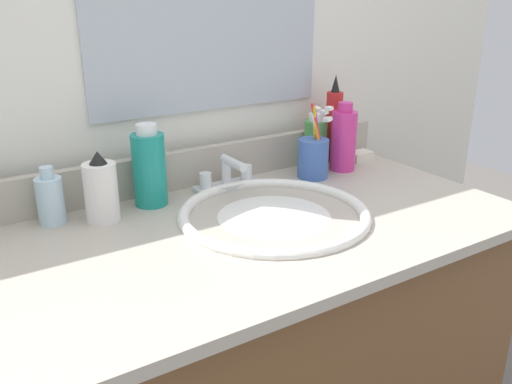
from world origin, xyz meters
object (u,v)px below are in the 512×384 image
at_px(bottle_toner_green, 315,142).
at_px(bottle_spray_red, 334,124).
at_px(bottle_lotion_white, 101,191).
at_px(faucet, 228,178).
at_px(bottle_gel_clear, 50,199).
at_px(bottle_mouthwash_teal, 149,168).
at_px(bottle_soap_pink, 344,139).
at_px(soap_bar, 360,156).
at_px(cup_blue_plastic, 314,156).

height_order(bottle_toner_green, bottle_spray_red, bottle_spray_red).
bearing_deg(bottle_spray_red, bottle_lotion_white, -173.98).
bearing_deg(bottle_spray_red, faucet, -173.02).
bearing_deg(bottle_toner_green, bottle_gel_clear, -178.54).
bearing_deg(bottle_mouthwash_teal, bottle_lotion_white, -164.23).
height_order(bottle_soap_pink, soap_bar, bottle_soap_pink).
xyz_separation_m(bottle_lotion_white, soap_bar, (0.73, 0.03, -0.05)).
bearing_deg(bottle_mouthwash_teal, cup_blue_plastic, -6.55).
bearing_deg(bottle_toner_green, cup_blue_plastic, -130.52).
bearing_deg(bottle_soap_pink, bottle_toner_green, 121.50).
bearing_deg(bottle_lotion_white, bottle_mouthwash_teal, 15.77).
relative_size(faucet, bottle_mouthwash_teal, 0.89).
relative_size(bottle_gel_clear, bottle_mouthwash_teal, 0.66).
height_order(bottle_lotion_white, bottle_soap_pink, bottle_soap_pink).
xyz_separation_m(bottle_spray_red, soap_bar, (0.07, -0.04, -0.09)).
relative_size(bottle_lotion_white, bottle_soap_pink, 0.83).
xyz_separation_m(bottle_lotion_white, bottle_soap_pink, (0.63, -0.01, 0.02)).
height_order(bottle_mouthwash_teal, soap_bar, bottle_mouthwash_teal).
distance_m(bottle_toner_green, cup_blue_plastic, 0.10).
relative_size(bottle_soap_pink, bottle_mouthwash_teal, 0.99).
distance_m(bottle_gel_clear, bottle_toner_green, 0.68).
height_order(bottle_soap_pink, cup_blue_plastic, cup_blue_plastic).
distance_m(faucet, bottle_lotion_white, 0.31).
xyz_separation_m(bottle_toner_green, bottle_spray_red, (0.07, 0.01, 0.04)).
distance_m(faucet, bottle_gel_clear, 0.40).
distance_m(bottle_soap_pink, cup_blue_plastic, 0.11).
bearing_deg(bottle_gel_clear, bottle_spray_red, 2.08).
xyz_separation_m(bottle_lotion_white, bottle_mouthwash_teal, (0.12, 0.03, 0.02)).
relative_size(bottle_gel_clear, soap_bar, 1.86).
relative_size(bottle_toner_green, bottle_spray_red, 0.61).
height_order(bottle_toner_green, bottle_soap_pink, bottle_soap_pink).
distance_m(bottle_gel_clear, bottle_lotion_white, 0.10).
relative_size(bottle_soap_pink, cup_blue_plastic, 0.94).
xyz_separation_m(faucet, bottle_gel_clear, (-0.40, 0.02, 0.02)).
distance_m(bottle_soap_pink, soap_bar, 0.12).
bearing_deg(cup_blue_plastic, bottle_spray_red, 32.45).
bearing_deg(bottle_toner_green, bottle_spray_red, 8.27).
bearing_deg(bottle_soap_pink, bottle_gel_clear, 176.20).
xyz_separation_m(faucet, bottle_soap_pink, (0.33, -0.03, 0.05)).
xyz_separation_m(bottle_spray_red, cup_blue_plastic, (-0.13, -0.08, -0.05)).
xyz_separation_m(bottle_gel_clear, bottle_spray_red, (0.75, 0.03, 0.05)).
height_order(bottle_mouthwash_teal, bottle_spray_red, bottle_spray_red).
distance_m(bottle_lotion_white, bottle_soap_pink, 0.63).
relative_size(bottle_soap_pink, soap_bar, 2.76).
relative_size(bottle_gel_clear, bottle_toner_green, 0.84).
relative_size(bottle_lotion_white, bottle_spray_red, 0.63).
bearing_deg(bottle_mouthwash_teal, bottle_soap_pink, -4.29).
relative_size(bottle_toner_green, bottle_mouthwash_teal, 0.79).
distance_m(bottle_soap_pink, bottle_mouthwash_teal, 0.52).
height_order(bottle_lotion_white, cup_blue_plastic, cup_blue_plastic).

